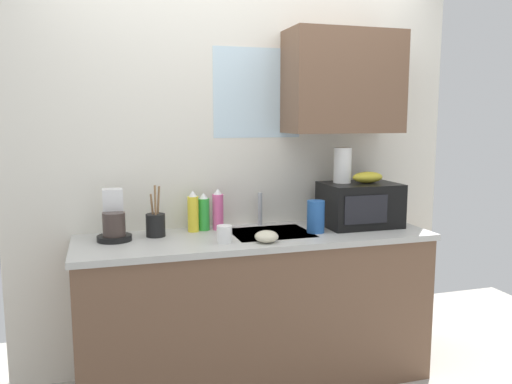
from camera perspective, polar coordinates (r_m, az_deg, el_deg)
kitchen_wall_assembly at (r=3.27m, az=0.11°, el=4.19°), size 2.83×0.42×2.50m
counter_unit at (r=3.14m, az=0.04°, el=-12.57°), size 2.06×0.63×0.90m
sink_faucet at (r=3.24m, az=0.44°, el=-1.90°), size 0.03×0.03×0.21m
microwave at (r=3.29m, az=11.39°, el=-1.36°), size 0.46×0.35×0.27m
banana_bunch at (r=3.29m, az=12.24°, el=1.60°), size 0.20×0.11×0.07m
paper_towel_roll at (r=3.26m, az=9.54°, el=2.94°), size 0.11×0.11×0.22m
coffee_maker at (r=2.97m, az=-15.45°, el=-3.12°), size 0.19×0.21×0.28m
dish_soap_bottle_pink at (r=3.13m, az=-4.23°, el=-2.02°), size 0.07×0.07×0.25m
dish_soap_bottle_green at (r=3.12m, az=-5.80°, el=-2.28°), size 0.07×0.07×0.23m
dish_soap_bottle_yellow at (r=3.09m, az=-6.97°, el=-2.25°), size 0.07×0.07×0.25m
cereal_canister at (r=3.07m, az=6.62°, el=-2.72°), size 0.10×0.10×0.19m
mug_white at (r=2.81m, az=-3.51°, el=-4.67°), size 0.08×0.08×0.09m
utensil_crock at (r=3.00m, az=-11.04°, el=-3.51°), size 0.11×0.11×0.30m
small_bowl at (r=2.82m, az=1.15°, el=-4.94°), size 0.13×0.13×0.06m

